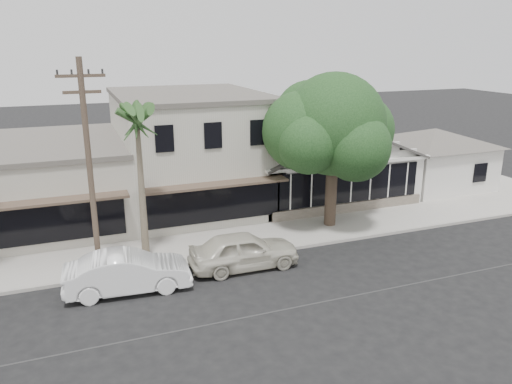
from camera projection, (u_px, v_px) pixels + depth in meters
name	position (u px, v px, depth m)	size (l,w,h in m)	color
ground	(351.00, 296.00, 19.43)	(140.00, 140.00, 0.00)	black
sidewalk_north	(121.00, 258.00, 22.73)	(90.00, 3.50, 0.15)	#9E9991
corner_shop	(318.00, 155.00, 31.53)	(10.40, 8.60, 5.10)	white
side_cottage	(432.00, 165.00, 33.77)	(6.00, 6.00, 3.00)	white
row_building_near	(190.00, 152.00, 29.55)	(8.00, 10.00, 6.50)	beige
row_building_midnear	(27.00, 185.00, 26.83)	(10.00, 10.00, 4.20)	#BCB5A9
utility_pole	(90.00, 167.00, 19.64)	(1.80, 0.24, 9.00)	brown
car_0	(244.00, 250.00, 21.69)	(1.92, 4.78, 1.63)	beige
car_1	(128.00, 272.00, 19.66)	(1.71, 4.90, 1.61)	white
shade_tree	(330.00, 127.00, 25.39)	(7.33, 6.63, 8.14)	#4D3E2E
palm_east	(137.00, 120.00, 20.68)	(2.63, 2.63, 7.50)	#726651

